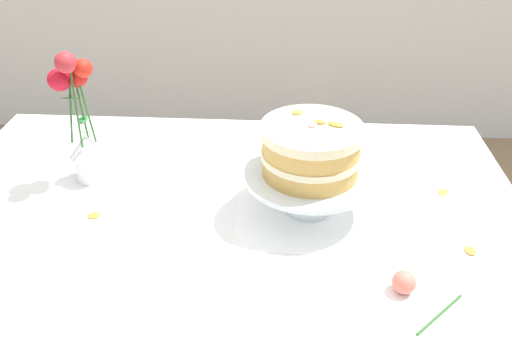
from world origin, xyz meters
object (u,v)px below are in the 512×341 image
(fallen_rose, at_px, (405,283))
(cake_stand, at_px, (309,179))
(dining_table, at_px, (221,255))
(flower_vase, at_px, (82,128))
(layer_cake, at_px, (311,149))

(fallen_rose, bearing_deg, cake_stand, 124.48)
(dining_table, height_order, flower_vase, flower_vase)
(layer_cake, xyz_separation_m, fallen_rose, (0.17, -0.25, -0.14))
(layer_cake, bearing_deg, dining_table, -160.65)
(cake_stand, xyz_separation_m, fallen_rose, (0.17, -0.25, -0.06))
(cake_stand, height_order, layer_cake, layer_cake)
(layer_cake, bearing_deg, flower_vase, 169.28)
(cake_stand, bearing_deg, layer_cake, 56.63)
(dining_table, relative_size, fallen_rose, 10.76)
(cake_stand, bearing_deg, flower_vase, 169.27)
(layer_cake, distance_m, flower_vase, 0.55)
(dining_table, bearing_deg, fallen_rose, -26.84)
(dining_table, xyz_separation_m, cake_stand, (0.19, 0.07, 0.17))
(cake_stand, relative_size, layer_cake, 1.32)
(dining_table, bearing_deg, layer_cake, 19.35)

